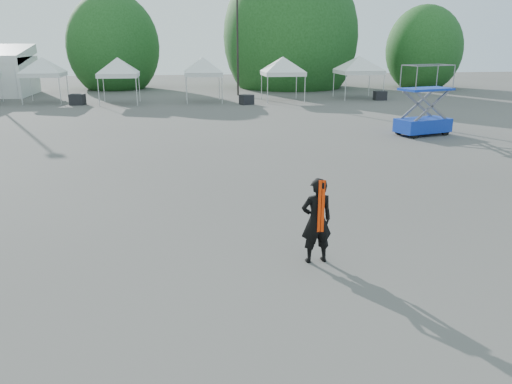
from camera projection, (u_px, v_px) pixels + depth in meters
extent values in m
plane|color=#474442|center=(267.00, 235.00, 11.93)|extent=(120.00, 120.00, 0.00)
cylinder|color=black|center=(237.00, 37.00, 41.26)|extent=(0.16, 0.16, 9.50)
cylinder|color=#382314|center=(116.00, 77.00, 48.31)|extent=(0.36, 0.36, 2.27)
ellipsoid|color=#194517|center=(113.00, 47.00, 47.50)|extent=(4.16, 4.16, 4.78)
cylinder|color=#382314|center=(290.00, 73.00, 49.71)|extent=(0.36, 0.36, 2.80)
ellipsoid|color=#194517|center=(290.00, 37.00, 48.71)|extent=(5.12, 5.12, 5.89)
cylinder|color=#382314|center=(421.00, 77.00, 49.77)|extent=(0.36, 0.36, 2.10)
ellipsoid|color=#194517|center=(424.00, 50.00, 49.01)|extent=(3.84, 3.84, 4.42)
cylinder|color=silver|center=(2.00, 88.00, 37.99)|extent=(0.06, 0.06, 2.00)
cylinder|color=silver|center=(21.00, 91.00, 35.79)|extent=(0.06, 0.06, 2.00)
cylinder|color=silver|center=(60.00, 91.00, 36.17)|extent=(0.06, 0.06, 2.00)
cylinder|color=silver|center=(31.00, 88.00, 38.33)|extent=(0.06, 0.06, 2.00)
cylinder|color=silver|center=(68.00, 87.00, 38.71)|extent=(0.06, 0.06, 2.00)
cube|color=silver|center=(43.00, 74.00, 36.94)|extent=(2.88, 2.88, 0.30)
pyramid|color=silver|center=(41.00, 57.00, 36.57)|extent=(4.08, 4.08, 1.10)
cylinder|color=silver|center=(99.00, 92.00, 35.23)|extent=(0.06, 0.06, 2.00)
cylinder|color=silver|center=(137.00, 92.00, 35.60)|extent=(0.06, 0.06, 2.00)
cylinder|color=silver|center=(104.00, 89.00, 37.72)|extent=(0.06, 0.06, 2.00)
cylinder|color=silver|center=(139.00, 88.00, 38.10)|extent=(0.06, 0.06, 2.00)
cube|color=silver|center=(119.00, 75.00, 36.35)|extent=(2.83, 2.83, 0.30)
pyramid|color=silver|center=(117.00, 57.00, 35.99)|extent=(4.01, 4.01, 1.10)
cylinder|color=silver|center=(187.00, 90.00, 36.41)|extent=(0.06, 0.06, 2.00)
cylinder|color=silver|center=(222.00, 90.00, 36.78)|extent=(0.06, 0.06, 2.00)
cylinder|color=silver|center=(186.00, 87.00, 38.86)|extent=(0.06, 0.06, 2.00)
cylinder|color=silver|center=(219.00, 87.00, 39.23)|extent=(0.06, 0.06, 2.00)
cube|color=silver|center=(203.00, 74.00, 37.50)|extent=(2.79, 2.79, 0.30)
pyramid|color=silver|center=(203.00, 57.00, 37.14)|extent=(3.94, 3.94, 1.10)
cylinder|color=silver|center=(268.00, 90.00, 36.82)|extent=(0.06, 0.06, 2.00)
cylinder|color=silver|center=(305.00, 89.00, 37.22)|extent=(0.06, 0.06, 2.00)
cylinder|color=silver|center=(261.00, 87.00, 39.50)|extent=(0.06, 0.06, 2.00)
cylinder|color=silver|center=(296.00, 86.00, 39.90)|extent=(0.06, 0.06, 2.00)
cube|color=silver|center=(283.00, 73.00, 38.05)|extent=(3.03, 3.03, 0.30)
pyramid|color=silver|center=(283.00, 57.00, 37.68)|extent=(4.28, 4.28, 1.10)
cylinder|color=silver|center=(345.00, 88.00, 38.56)|extent=(0.06, 0.06, 2.00)
cylinder|color=silver|center=(384.00, 87.00, 39.00)|extent=(0.06, 0.06, 2.00)
cylinder|color=silver|center=(334.00, 84.00, 41.50)|extent=(0.06, 0.06, 2.00)
cylinder|color=silver|center=(369.00, 84.00, 41.94)|extent=(0.06, 0.06, 2.00)
cube|color=silver|center=(359.00, 72.00, 39.93)|extent=(3.30, 3.30, 0.30)
pyramid|color=silver|center=(360.00, 56.00, 39.57)|extent=(4.67, 4.67, 1.10)
imported|color=black|center=(316.00, 221.00, 10.28)|extent=(0.70, 0.50, 1.82)
cube|color=#FF3405|center=(320.00, 207.00, 10.00)|extent=(0.15, 0.02, 1.09)
cube|color=#0D0DAA|center=(423.00, 125.00, 24.54)|extent=(2.88, 1.97, 0.65)
cube|color=#0D0DAA|center=(426.00, 89.00, 24.03)|extent=(2.76, 1.89, 0.11)
cylinder|color=black|center=(414.00, 134.00, 23.76)|extent=(0.42, 0.26, 0.39)
cylinder|color=black|center=(445.00, 131.00, 24.54)|extent=(0.42, 0.26, 0.39)
cylinder|color=black|center=(399.00, 131.00, 24.71)|extent=(0.42, 0.26, 0.39)
cylinder|color=black|center=(430.00, 128.00, 25.49)|extent=(0.42, 0.26, 0.39)
cube|color=black|center=(77.00, 99.00, 36.17)|extent=(1.14, 0.97, 0.78)
cube|color=black|center=(247.00, 100.00, 36.43)|extent=(1.12, 1.01, 0.71)
cube|color=black|center=(380.00, 96.00, 39.11)|extent=(0.91, 0.71, 0.71)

